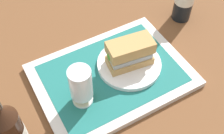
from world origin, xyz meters
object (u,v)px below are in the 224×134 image
at_px(sandwich, 129,53).
at_px(beer_bottle, 10,132).
at_px(plate, 129,64).
at_px(beer_glass, 81,86).

height_order(sandwich, beer_bottle, beer_bottle).
height_order(plate, beer_bottle, beer_bottle).
bearing_deg(beer_bottle, sandwich, -166.35).
xyz_separation_m(plate, beer_bottle, (0.37, 0.09, 0.08)).
xyz_separation_m(plate, sandwich, (0.00, -0.00, 0.05)).
bearing_deg(plate, beer_bottle, 13.46).
relative_size(sandwich, beer_bottle, 0.52).
bearing_deg(sandwich, beer_glass, 20.99).
distance_m(sandwich, beer_glass, 0.17).
bearing_deg(beer_bottle, plate, -166.54).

